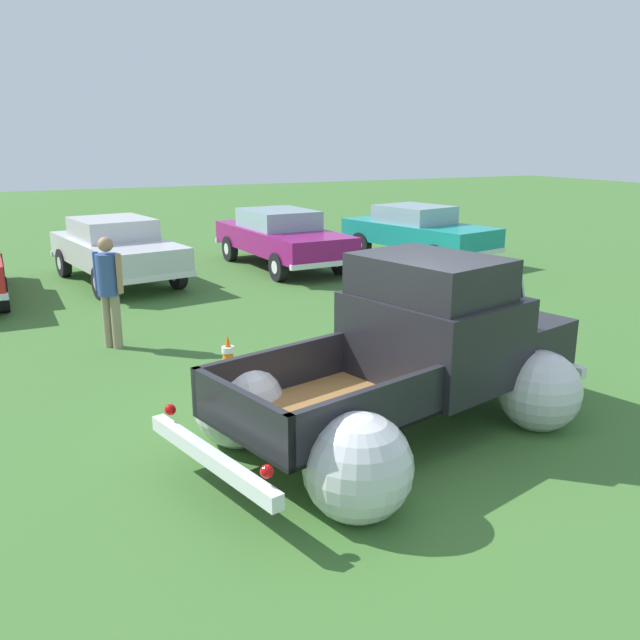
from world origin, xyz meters
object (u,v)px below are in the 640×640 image
lane_cone_0 (228,357)px  show_car_3 (417,231)px  vintage_pickup_truck (416,362)px  show_car_1 (116,248)px  show_car_2 (281,236)px  spectator_0 (109,285)px

lane_cone_0 → show_car_3: bearing=41.0°
vintage_pickup_truck → show_car_1: (-1.60, 9.46, 0.02)m
show_car_3 → show_car_2: bearing=-112.0°
spectator_0 → lane_cone_0: 2.53m
show_car_3 → spectator_0: (-8.65, -4.37, 0.21)m
show_car_3 → spectator_0: size_ratio=2.65×
vintage_pickup_truck → show_car_3: 10.78m
show_car_1 → lane_cone_0: show_car_1 is taller
show_car_3 → spectator_0: spectator_0 is taller
show_car_3 → lane_cone_0: size_ratio=7.25×
vintage_pickup_truck → show_car_2: (2.44, 9.50, 0.03)m
show_car_3 → lane_cone_0: show_car_3 is taller
show_car_2 → show_car_3: (3.68, -0.63, -0.00)m
show_car_3 → lane_cone_0: (-7.51, -6.52, -0.47)m
vintage_pickup_truck → spectator_0: 5.18m
show_car_2 → show_car_3: bearing=77.7°
show_car_3 → spectator_0: bearing=-75.5°
vintage_pickup_truck → show_car_2: bearing=62.0°
vintage_pickup_truck → show_car_2: vintage_pickup_truck is taller
show_car_1 → show_car_3: same height
show_car_2 → lane_cone_0: size_ratio=7.55×
vintage_pickup_truck → show_car_2: size_ratio=1.04×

